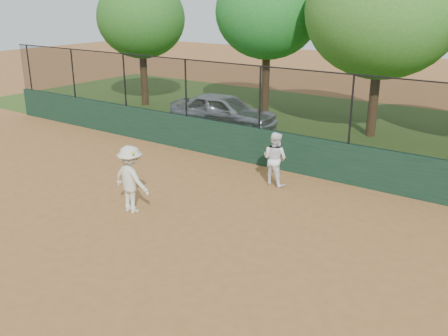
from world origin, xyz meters
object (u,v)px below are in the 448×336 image
Objects in this scene: tree_2 at (382,11)px; parked_car at (223,112)px; player_second at (275,159)px; tree_0 at (141,18)px; tree_1 at (267,13)px; player_main at (131,179)px.

parked_car is at bearing -153.46° from tree_2.
player_second is 0.26× the size of tree_0.
parked_car is at bearing -89.91° from tree_1.
player_second is at bearing -93.68° from tree_2.
tree_1 is at bearing 172.43° from tree_2.
player_main is 0.28× the size of tree_0.
tree_0 is at bearing -24.06° from player_second.
player_main reaches higher than parked_car.
tree_2 is (2.43, 10.61, 3.84)m from player_main.
tree_0 reaches higher than parked_car.
player_main is at bearing -47.67° from tree_0.
player_main is (-1.99, -3.77, 0.08)m from player_second.
tree_0 is 0.93× the size of tree_1.
parked_car is 8.48m from player_main.
parked_car is 0.68× the size of tree_1.
player_second is at bearing 62.21° from player_main.
tree_2 is (0.44, 6.84, 3.92)m from player_second.
tree_1 is at bearing -8.53° from parked_car.
player_main is 0.27× the size of tree_1.
tree_1 reaches higher than tree_0.
tree_2 is at bearing -72.08° from parked_car.
tree_0 is at bearing 132.33° from player_main.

